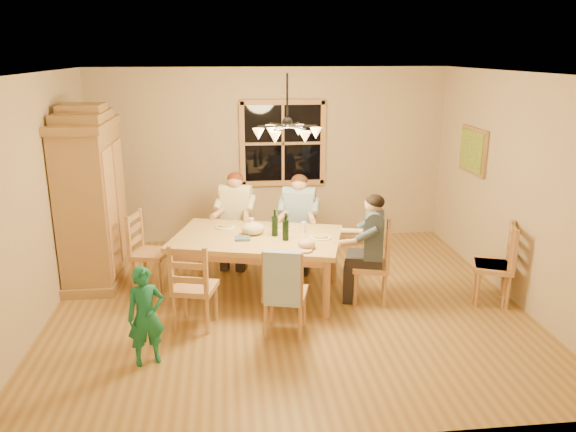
{
  "coord_description": "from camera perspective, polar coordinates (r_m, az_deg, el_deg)",
  "views": [
    {
      "loc": [
        -0.67,
        -6.16,
        2.93
      ],
      "look_at": [
        0.02,
        0.1,
        1.07
      ],
      "focal_mm": 35.0,
      "sensor_mm": 36.0,
      "label": 1
    }
  ],
  "objects": [
    {
      "name": "wine_bottle_a",
      "position": [
        6.8,
        -1.35,
        -0.7
      ],
      "size": [
        0.08,
        0.08,
        0.33
      ],
      "primitive_type": "cylinder",
      "color": "black",
      "rests_on": "dining_table"
    },
    {
      "name": "ceiling",
      "position": [
        6.2,
        -0.08,
        14.33
      ],
      "size": [
        5.5,
        5.0,
        0.02
      ],
      "primitive_type": "cube",
      "color": "white",
      "rests_on": "wall_back"
    },
    {
      "name": "child",
      "position": [
        5.61,
        -14.24,
        -9.83
      ],
      "size": [
        0.42,
        0.34,
        0.99
      ],
      "primitive_type": "imported",
      "rotation": [
        0.0,
        0.0,
        0.34
      ],
      "color": "#197055",
      "rests_on": "floor"
    },
    {
      "name": "chair_near_right",
      "position": [
        6.08,
        -0.26,
        -9.16
      ],
      "size": [
        0.53,
        0.52,
        0.99
      ],
      "rotation": [
        0.0,
        0.0,
        -0.26
      ],
      "color": "tan",
      "rests_on": "floor"
    },
    {
      "name": "cap",
      "position": [
        6.41,
        1.9,
        -2.83
      ],
      "size": [
        0.2,
        0.2,
        0.11
      ],
      "primitive_type": "ellipsoid",
      "color": "tan",
      "rests_on": "dining_table"
    },
    {
      "name": "dining_table",
      "position": [
        6.88,
        -3.14,
        -2.8
      ],
      "size": [
        2.25,
        1.7,
        0.76
      ],
      "rotation": [
        0.0,
        0.0,
        -0.26
      ],
      "color": "#AB894C",
      "rests_on": "floor"
    },
    {
      "name": "plate_slate",
      "position": [
        6.77,
        3.31,
        -2.19
      ],
      "size": [
        0.26,
        0.26,
        0.02
      ],
      "primitive_type": "cylinder",
      "color": "white",
      "rests_on": "dining_table"
    },
    {
      "name": "adult_slate_man",
      "position": [
        6.69,
        8.56,
        -1.93
      ],
      "size": [
        0.5,
        0.48,
        0.87
      ],
      "rotation": [
        0.0,
        0.0,
        1.31
      ],
      "color": "#3C4B60",
      "rests_on": "floor"
    },
    {
      "name": "wine_glass_b",
      "position": [
        6.94,
        1.6,
        -1.17
      ],
      "size": [
        0.06,
        0.06,
        0.14
      ],
      "primitive_type": "cylinder",
      "color": "silver",
      "rests_on": "dining_table"
    },
    {
      "name": "plate_plaid",
      "position": [
        7.13,
        -0.38,
        -1.19
      ],
      "size": [
        0.26,
        0.26,
        0.02
      ],
      "primitive_type": "cylinder",
      "color": "white",
      "rests_on": "dining_table"
    },
    {
      "name": "cloth_bundle",
      "position": [
        6.88,
        -3.57,
        -1.28
      ],
      "size": [
        0.28,
        0.22,
        0.15
      ],
      "primitive_type": "ellipsoid",
      "color": "beige",
      "rests_on": "dining_table"
    },
    {
      "name": "chair_far_left",
      "position": [
        7.98,
        -5.23,
        -2.85
      ],
      "size": [
        0.53,
        0.52,
        0.99
      ],
      "rotation": [
        0.0,
        0.0,
        2.88
      ],
      "color": "tan",
      "rests_on": "floor"
    },
    {
      "name": "chair_near_left",
      "position": [
        6.3,
        -9.38,
        -8.44
      ],
      "size": [
        0.53,
        0.52,
        0.99
      ],
      "rotation": [
        0.0,
        0.0,
        -0.26
      ],
      "color": "tan",
      "rests_on": "floor"
    },
    {
      "name": "chandelier",
      "position": [
        6.25,
        -0.08,
        8.62
      ],
      "size": [
        0.77,
        0.68,
        0.71
      ],
      "color": "black",
      "rests_on": "ceiling"
    },
    {
      "name": "wine_glass_a",
      "position": [
        7.12,
        -3.74,
        -0.74
      ],
      "size": [
        0.06,
        0.06,
        0.14
      ],
      "primitive_type": "cylinder",
      "color": "silver",
      "rests_on": "dining_table"
    },
    {
      "name": "chair_spare_front",
      "position": [
        7.25,
        19.82,
        -5.82
      ],
      "size": [
        0.56,
        0.57,
        0.99
      ],
      "rotation": [
        0.0,
        0.0,
        1.14
      ],
      "color": "tan",
      "rests_on": "floor"
    },
    {
      "name": "wall_right",
      "position": [
        7.22,
        22.2,
        2.58
      ],
      "size": [
        0.02,
        5.0,
        2.7
      ],
      "primitive_type": "cube",
      "color": "tan",
      "rests_on": "floor"
    },
    {
      "name": "window",
      "position": [
        8.78,
        -0.53,
        7.4
      ],
      "size": [
        1.3,
        0.06,
        1.3
      ],
      "color": "black",
      "rests_on": "wall_back"
    },
    {
      "name": "towel",
      "position": [
        5.74,
        -0.56,
        -6.39
      ],
      "size": [
        0.39,
        0.2,
        0.58
      ],
      "primitive_type": "cube",
      "rotation": [
        0.0,
        0.0,
        -0.26
      ],
      "color": "#A4BEDE",
      "rests_on": "chair_near_right"
    },
    {
      "name": "chair_far_right",
      "position": [
        7.82,
        1.11,
        -3.19
      ],
      "size": [
        0.53,
        0.52,
        0.99
      ],
      "rotation": [
        0.0,
        0.0,
        2.88
      ],
      "color": "tan",
      "rests_on": "floor"
    },
    {
      "name": "napkin",
      "position": [
        6.72,
        -4.63,
        -2.3
      ],
      "size": [
        0.21,
        0.18,
        0.03
      ],
      "primitive_type": "cube",
      "rotation": [
        0.0,
        0.0,
        -0.26
      ],
      "color": "#455B7E",
      "rests_on": "dining_table"
    },
    {
      "name": "wine_bottle_b",
      "position": [
        6.64,
        -0.24,
        -1.11
      ],
      "size": [
        0.08,
        0.08,
        0.33
      ],
      "primitive_type": "cylinder",
      "color": "black",
      "rests_on": "dining_table"
    },
    {
      "name": "floor",
      "position": [
        6.85,
        -0.07,
        -8.86
      ],
      "size": [
        5.5,
        5.5,
        0.0
      ],
      "primitive_type": "plane",
      "color": "olive",
      "rests_on": "ground"
    },
    {
      "name": "chair_end_left",
      "position": [
        7.41,
        -13.71,
        -4.82
      ],
      "size": [
        0.52,
        0.53,
        0.99
      ],
      "rotation": [
        0.0,
        0.0,
        -1.83
      ],
      "color": "tan",
      "rests_on": "floor"
    },
    {
      "name": "adult_woman",
      "position": [
        7.82,
        -5.33,
        0.87
      ],
      "size": [
        0.48,
        0.5,
        0.87
      ],
      "rotation": [
        0.0,
        0.0,
        2.88
      ],
      "color": "beige",
      "rests_on": "floor"
    },
    {
      "name": "wall_left",
      "position": [
        6.69,
        -24.21,
        1.32
      ],
      "size": [
        0.02,
        5.0,
        2.7
      ],
      "primitive_type": "cube",
      "color": "tan",
      "rests_on": "floor"
    },
    {
      "name": "painting",
      "position": [
        8.21,
        18.26,
        6.3
      ],
      "size": [
        0.06,
        0.78,
        0.64
      ],
      "color": "olive",
      "rests_on": "wall_right"
    },
    {
      "name": "plate_woman",
      "position": [
        7.22,
        -6.37,
        -1.07
      ],
      "size": [
        0.26,
        0.26,
        0.02
      ],
      "primitive_type": "cylinder",
      "color": "white",
      "rests_on": "dining_table"
    },
    {
      "name": "wall_back",
      "position": [
        8.83,
        -1.85,
        6.13
      ],
      "size": [
        5.5,
        0.02,
        2.7
      ],
      "primitive_type": "cube",
      "color": "tan",
      "rests_on": "floor"
    },
    {
      "name": "armoire",
      "position": [
        7.67,
        -19.28,
        1.38
      ],
      "size": [
        0.66,
        1.4,
        2.3
      ],
      "color": "olive",
      "rests_on": "floor"
    },
    {
      "name": "chair_spare_back",
      "position": [
        7.2,
        20.02,
        -5.99
      ],
      "size": [
        0.55,
        0.56,
        0.99
      ],
      "rotation": [
        0.0,
        0.0,
        1.22
      ],
      "color": "tan",
      "rests_on": "floor"
    },
    {
      "name": "adult_plaid_man",
      "position": [
        7.65,
        1.13,
        0.61
      ],
      "size": [
        0.48,
        0.5,
        0.87
      ],
      "rotation": [
        0.0,
        0.0,
        2.88
      ],
      "color": "#346290",
      "rests_on": "floor"
    },
    {
      "name": "chair_end_right",
      "position": [
        6.88,
        8.37,
        -6.19
      ],
      "size": [
        0.52,
        0.53,
        0.99
      ],
      "rotation": [
        0.0,
        0.0,
        1.31
      ],
      "color": "tan",
      "rests_on": "floor"
    }
  ]
}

